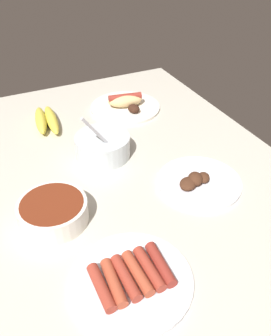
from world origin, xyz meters
The scene contains 7 objects.
ground_plane centered at (0.00, 0.00, -1.50)cm, with size 120.00×90.00×3.00cm, color beige.
plate_grilled_meat centered at (14.08, 15.65, 0.89)cm, with size 21.77×21.77×4.04cm.
bowl_chili centered at (10.91, -21.41, 2.91)cm, with size 15.84×15.84×5.32cm.
bowl_coleslaw centered at (-8.60, -1.83, 3.53)cm, with size 15.50×15.50×16.04cm.
banana_bunch centered at (-32.68, -12.19, 1.87)cm, with size 18.76×8.82×3.95cm.
plate_hotdog_assembled centered at (-31.88, 15.61, 1.68)cm, with size 24.22×24.22×5.61cm.
plate_sausages centered at (33.69, -12.31, 1.07)cm, with size 23.87×23.87×3.26cm.
Camera 1 is at (72.13, -29.68, 59.70)cm, focal length 38.44 mm.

